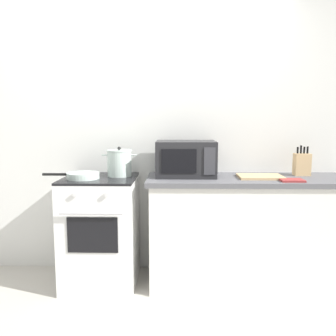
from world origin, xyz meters
The scene contains 11 objects.
ground_plane centered at (0.00, 0.00, 0.00)m, with size 10.00×10.00×0.00m, color #B2ADA3.
back_wall centered at (0.30, 0.97, 1.25)m, with size 4.40×0.10×2.50m, color silver.
lower_cabinet_right centered at (0.90, 0.62, 0.44)m, with size 1.64×0.56×0.88m, color white.
countertop_right centered at (0.90, 0.62, 0.90)m, with size 1.70×0.60×0.04m, color #59595E.
stove centered at (-0.35, 0.60, 0.46)m, with size 0.60×0.64×0.92m.
stock_pot centered at (-0.19, 0.67, 1.03)m, with size 0.30×0.21×0.25m.
frying_pan centered at (-0.48, 0.53, 0.95)m, with size 0.46×0.26×0.05m.
microwave centered at (0.37, 0.68, 1.07)m, with size 0.50×0.37×0.30m.
cutting_board centered at (0.99, 0.60, 0.93)m, with size 0.36×0.26×0.02m, color tan.
knife_block centered at (1.38, 0.74, 1.02)m, with size 0.13×0.10×0.26m.
oven_mitt centered at (1.20, 0.44, 0.93)m, with size 0.18×0.14×0.02m, color #993333.
Camera 1 is at (0.28, -2.31, 1.39)m, focal length 37.89 mm.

